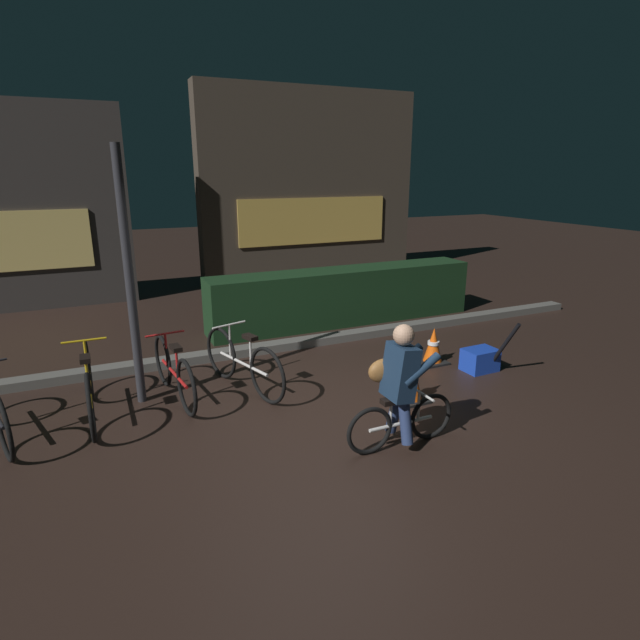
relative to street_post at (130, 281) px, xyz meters
name	(u,v)px	position (x,y,z in m)	size (l,w,h in m)	color
ground_plane	(326,414)	(1.82, -1.20, -1.43)	(40.00, 40.00, 0.00)	black
sidewalk_curb	(263,348)	(1.82, 1.00, -1.37)	(12.00, 0.24, 0.12)	#56544F
hedge_row	(344,296)	(3.62, 1.90, -0.96)	(4.80, 0.70, 0.95)	black
storefront_right	(310,186)	(4.76, 6.00, 0.79)	(5.48, 0.54, 4.46)	#42382D
street_post	(130,281)	(0.00, 0.00, 0.00)	(0.10, 0.10, 2.87)	#2D2D33
parked_bike_left_mid	(89,387)	(-0.53, -0.22, -1.07)	(0.46, 1.76, 0.81)	black
parked_bike_center_left	(174,372)	(0.37, -0.11, -1.10)	(0.46, 1.61, 0.75)	black
parked_bike_center_right	(243,362)	(1.18, -0.18, -1.08)	(0.57, 1.63, 0.78)	black
traffic_cone_near	(411,380)	(2.87, -1.30, -1.17)	(0.36, 0.36, 0.55)	black
traffic_cone_far	(433,346)	(3.84, -0.40, -1.19)	(0.36, 0.36, 0.51)	black
blue_crate	(480,360)	(4.24, -0.90, -1.28)	(0.44, 0.32, 0.30)	#193DB7
cyclist	(399,386)	(2.16, -2.10, -0.81)	(1.19, 0.51, 1.25)	black
closed_umbrella	(502,348)	(4.37, -1.15, -1.05)	(0.05, 0.05, 0.85)	black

